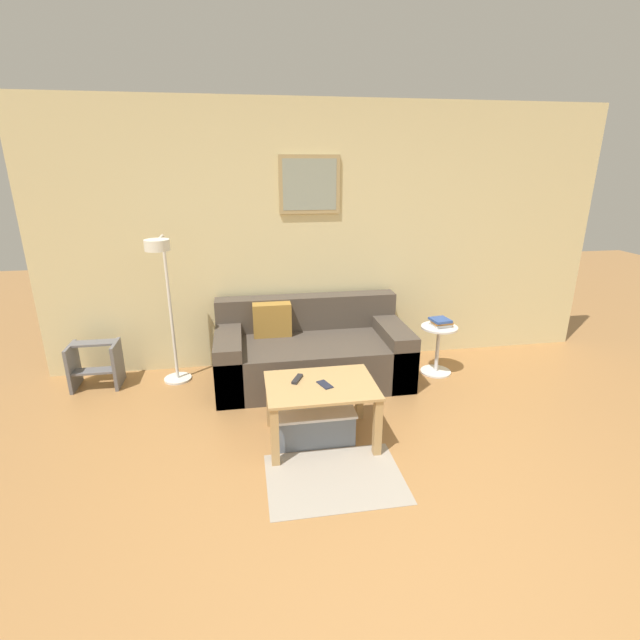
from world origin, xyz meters
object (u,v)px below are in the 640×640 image
object	(u,v)px
remote_control	(297,379)
book_stack	(441,322)
storage_bin	(314,422)
cell_phone	(325,385)
coffee_table	(321,396)
floor_lamp	(165,288)
side_table	(438,345)
couch	(311,352)
step_stool	(95,364)

from	to	relation	value
remote_control	book_stack	bearing A→B (deg)	56.54
book_stack	remote_control	distance (m)	1.75
storage_bin	cell_phone	bearing A→B (deg)	-33.83
coffee_table	storage_bin	bearing A→B (deg)	147.29
cell_phone	floor_lamp	bearing A→B (deg)	118.06
side_table	floor_lamp	bearing A→B (deg)	178.32
couch	remote_control	distance (m)	1.01
couch	floor_lamp	size ratio (longest dim) A/B	1.27
floor_lamp	step_stool	bearing A→B (deg)	166.37
side_table	couch	bearing A→B (deg)	176.31
coffee_table	side_table	bearing A→B (deg)	35.99
couch	floor_lamp	world-z (taller)	floor_lamp
floor_lamp	side_table	world-z (taller)	floor_lamp
storage_bin	remote_control	bearing A→B (deg)	151.29
coffee_table	storage_bin	xyz separation A→B (m)	(-0.05, 0.03, -0.24)
cell_phone	step_stool	world-z (taller)	cell_phone
storage_bin	step_stool	world-z (taller)	step_stool
book_stack	step_stool	size ratio (longest dim) A/B	0.49
side_table	cell_phone	bearing A→B (deg)	-142.93
couch	coffee_table	xyz separation A→B (m)	(-0.08, -1.05, 0.10)
storage_bin	side_table	xyz separation A→B (m)	(1.38, 0.94, 0.16)
coffee_table	remote_control	size ratio (longest dim) A/B	5.33
remote_control	step_stool	distance (m)	2.09
step_stool	book_stack	bearing A→B (deg)	-4.23
step_stool	remote_control	bearing A→B (deg)	-32.71
storage_bin	cell_phone	world-z (taller)	cell_phone
book_stack	step_stool	xyz separation A→B (m)	(-3.26, 0.24, -0.30)
side_table	storage_bin	bearing A→B (deg)	-145.82
floor_lamp	step_stool	distance (m)	1.04
storage_bin	step_stool	bearing A→B (deg)	147.53
cell_phone	storage_bin	bearing A→B (deg)	125.26
couch	cell_phone	world-z (taller)	couch
coffee_table	book_stack	bearing A→B (deg)	35.86
storage_bin	remote_control	size ratio (longest dim) A/B	3.94
floor_lamp	book_stack	world-z (taller)	floor_lamp
storage_bin	floor_lamp	bearing A→B (deg)	138.55
remote_control	cell_phone	bearing A→B (deg)	-4.52
book_stack	remote_control	world-z (taller)	book_stack
couch	book_stack	bearing A→B (deg)	-3.33
step_stool	couch	bearing A→B (deg)	-4.80
storage_bin	book_stack	xyz separation A→B (m)	(1.39, 0.94, 0.40)
couch	step_stool	world-z (taller)	couch
storage_bin	side_table	distance (m)	1.67
side_table	book_stack	bearing A→B (deg)	23.01
couch	step_stool	xyz separation A→B (m)	(-1.99, 0.17, -0.04)
couch	storage_bin	world-z (taller)	couch
coffee_table	step_stool	bearing A→B (deg)	147.52
side_table	cell_phone	xyz separation A→B (m)	(-1.31, -0.99, 0.17)
book_stack	step_stool	world-z (taller)	book_stack
remote_control	step_stool	world-z (taller)	remote_control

